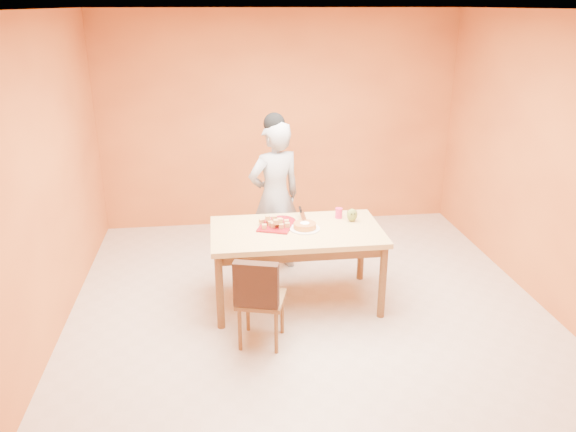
{
  "coord_description": "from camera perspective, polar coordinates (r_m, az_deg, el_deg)",
  "views": [
    {
      "loc": [
        -0.8,
        -4.5,
        2.74
      ],
      "look_at": [
        -0.18,
        0.3,
        0.9
      ],
      "focal_mm": 35.0,
      "sensor_mm": 36.0,
      "label": 1
    }
  ],
  "objects": [
    {
      "name": "wall_right",
      "position": [
        5.61,
        25.92,
        4.31
      ],
      "size": [
        0.0,
        5.0,
        5.0
      ],
      "primitive_type": "plane",
      "rotation": [
        1.57,
        0.0,
        -1.57
      ],
      "color": "orange",
      "rests_on": "floor"
    },
    {
      "name": "wall_left",
      "position": [
        4.93,
        -24.17,
        2.51
      ],
      "size": [
        0.0,
        5.0,
        5.0
      ],
      "primitive_type": "plane",
      "rotation": [
        1.57,
        0.0,
        1.57
      ],
      "color": "orange",
      "rests_on": "floor"
    },
    {
      "name": "egg_ornament",
      "position": [
        5.46,
        6.52,
        0.09
      ],
      "size": [
        0.11,
        0.09,
        0.13
      ],
      "primitive_type": "ellipsoid",
      "rotation": [
        0.0,
        0.0,
        0.05
      ],
      "color": "olive",
      "rests_on": "dining_table"
    },
    {
      "name": "pastry_platter",
      "position": [
        5.29,
        -1.3,
        -1.11
      ],
      "size": [
        0.38,
        0.38,
        0.02
      ],
      "primitive_type": "cube",
      "rotation": [
        0.0,
        0.0,
        -0.35
      ],
      "color": "maroon",
      "rests_on": "dining_table"
    },
    {
      "name": "dining_chair",
      "position": [
        4.75,
        -2.73,
        -8.32
      ],
      "size": [
        0.48,
        0.54,
        0.83
      ],
      "rotation": [
        0.0,
        0.0,
        -0.28
      ],
      "color": "brown",
      "rests_on": "floor"
    },
    {
      "name": "dining_table",
      "position": [
        5.29,
        0.87,
        -2.32
      ],
      "size": [
        1.6,
        0.9,
        0.76
      ],
      "color": "#D0B96C",
      "rests_on": "floor"
    },
    {
      "name": "cake_server",
      "position": [
        5.4,
        1.53,
        0.01
      ],
      "size": [
        0.05,
        0.23,
        0.01
      ],
      "primitive_type": "cube",
      "rotation": [
        0.0,
        0.0,
        -0.04
      ],
      "color": "white",
      "rests_on": "sponge_cake"
    },
    {
      "name": "magenta_glass",
      "position": [
        5.54,
        5.19,
        0.3
      ],
      "size": [
        0.09,
        0.09,
        0.1
      ],
      "primitive_type": "cylinder",
      "rotation": [
        0.0,
        0.0,
        0.37
      ],
      "color": "#CF1F58",
      "rests_on": "dining_table"
    },
    {
      "name": "wall_back",
      "position": [
        7.18,
        -0.86,
        9.61
      ],
      "size": [
        4.5,
        0.0,
        4.5
      ],
      "primitive_type": "plane",
      "rotation": [
        1.57,
        0.0,
        0.0
      ],
      "color": "orange",
      "rests_on": "floor"
    },
    {
      "name": "checker_tin",
      "position": [
        5.67,
        6.52,
        0.35
      ],
      "size": [
        0.11,
        0.11,
        0.03
      ],
      "primitive_type": "cylinder",
      "rotation": [
        0.0,
        0.0,
        -0.15
      ],
      "color": "#3A250F",
      "rests_on": "dining_table"
    },
    {
      "name": "white_cake_plate",
      "position": [
        5.26,
        1.71,
        -1.3
      ],
      "size": [
        0.3,
        0.3,
        0.01
      ],
      "primitive_type": "cylinder",
      "rotation": [
        0.0,
        0.0,
        0.04
      ],
      "color": "silver",
      "rests_on": "dining_table"
    },
    {
      "name": "floor",
      "position": [
        5.33,
        2.36,
        -10.19
      ],
      "size": [
        5.0,
        5.0,
        0.0
      ],
      "primitive_type": "plane",
      "color": "beige",
      "rests_on": "ground"
    },
    {
      "name": "red_dinner_plate",
      "position": [
        5.43,
        -0.68,
        -0.53
      ],
      "size": [
        0.29,
        0.29,
        0.02
      ],
      "primitive_type": "cylinder",
      "rotation": [
        0.0,
        0.0,
        -0.04
      ],
      "color": "maroon",
      "rests_on": "dining_table"
    },
    {
      "name": "pastry_pile",
      "position": [
        5.27,
        -1.31,
        -0.58
      ],
      "size": [
        0.27,
        0.27,
        0.09
      ],
      "primitive_type": null,
      "color": "tan",
      "rests_on": "pastry_platter"
    },
    {
      "name": "ceiling",
      "position": [
        4.57,
        2.88,
        20.23
      ],
      "size": [
        5.0,
        5.0,
        0.0
      ],
      "primitive_type": "plane",
      "rotation": [
        3.14,
        0.0,
        0.0
      ],
      "color": "silver",
      "rests_on": "wall_back"
    },
    {
      "name": "sponge_cake",
      "position": [
        5.25,
        1.72,
        -1.0
      ],
      "size": [
        0.24,
        0.24,
        0.05
      ],
      "primitive_type": "cylinder",
      "rotation": [
        0.0,
        0.0,
        0.13
      ],
      "color": "#C48132",
      "rests_on": "white_cake_plate"
    },
    {
      "name": "person",
      "position": [
        5.94,
        -1.34,
        1.89
      ],
      "size": [
        0.7,
        0.58,
        1.64
      ],
      "primitive_type": "imported",
      "rotation": [
        0.0,
        0.0,
        3.51
      ],
      "color": "gray",
      "rests_on": "floor"
    }
  ]
}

